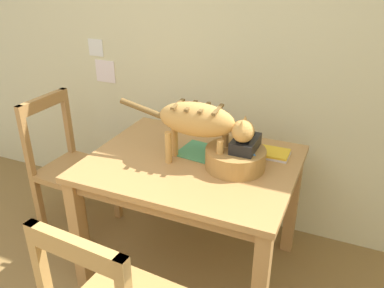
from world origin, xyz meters
The scene contains 10 objects.
wall_rear centered at (0.00, 2.25, 1.25)m, with size 4.97×0.11×2.50m.
dining_table centered at (0.13, 1.59, 0.65)m, with size 1.12×0.89×0.75m.
cat centered at (0.19, 1.57, 0.99)m, with size 0.75×0.17×0.35m.
saucer_bowl centered at (0.41, 1.58, 0.76)m, with size 0.20×0.20×0.04m, color teal.
coffee_mug centered at (0.41, 1.58, 0.83)m, with size 0.12×0.08×0.09m.
magazine centered at (0.16, 1.69, 0.75)m, with size 0.29×0.23×0.01m, color #449560.
book_stack centered at (0.52, 1.82, 0.76)m, with size 0.18×0.14×0.03m.
wicker_basket centered at (0.37, 1.61, 0.80)m, with size 0.32×0.32×0.11m.
toaster centered at (0.41, 1.63, 0.83)m, with size 0.12×0.20×0.18m.
wooden_chair_far centered at (-0.81, 1.66, 0.46)m, with size 0.44×0.44×0.94m.
Camera 1 is at (0.89, -0.17, 1.77)m, focal length 37.02 mm.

